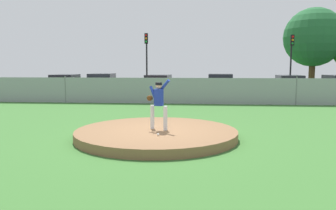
{
  "coord_description": "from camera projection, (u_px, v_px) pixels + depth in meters",
  "views": [
    {
      "loc": [
        1.37,
        -10.48,
        2.32
      ],
      "look_at": [
        0.28,
        1.02,
        0.97
      ],
      "focal_mm": 35.31,
      "sensor_mm": 36.0,
      "label": 1
    }
  ],
  "objects": [
    {
      "name": "parked_car_slate",
      "position": [
        220.0,
        86.0,
        24.75
      ],
      "size": [
        2.12,
        4.14,
        1.76
      ],
      "color": "slate",
      "rests_on": "ground_plane"
    },
    {
      "name": "parked_car_burgundy",
      "position": [
        65.0,
        86.0,
        25.59
      ],
      "size": [
        2.14,
        4.59,
        1.7
      ],
      "color": "maroon",
      "rests_on": "ground_plane"
    },
    {
      "name": "parked_car_champagne",
      "position": [
        289.0,
        88.0,
        23.84
      ],
      "size": [
        1.94,
        4.32,
        1.69
      ],
      "color": "tan",
      "rests_on": "ground_plane"
    },
    {
      "name": "traffic_cone_orange",
      "position": [
        256.0,
        94.0,
        24.69
      ],
      "size": [
        0.4,
        0.4,
        0.55
      ],
      "color": "orange",
      "rests_on": "asphalt_strip"
    },
    {
      "name": "traffic_light_far",
      "position": [
        291.0,
        54.0,
        27.95
      ],
      "size": [
        0.28,
        0.46,
        4.97
      ],
      "color": "black",
      "rests_on": "ground_plane"
    },
    {
      "name": "parked_car_white",
      "position": [
        102.0,
        86.0,
        25.09
      ],
      "size": [
        2.19,
        4.77,
        1.78
      ],
      "color": "silver",
      "rests_on": "ground_plane"
    },
    {
      "name": "ground_plane",
      "position": [
        172.0,
        113.0,
        16.69
      ],
      "size": [
        80.0,
        80.0,
        0.0
      ],
      "primitive_type": "plane",
      "color": "#386B2D"
    },
    {
      "name": "chainlink_fence",
      "position": [
        177.0,
        91.0,
        20.55
      ],
      "size": [
        36.08,
        0.07,
        1.72
      ],
      "color": "gray",
      "rests_on": "ground_plane"
    },
    {
      "name": "pitchers_mound",
      "position": [
        156.0,
        134.0,
        10.74
      ],
      "size": [
        5.24,
        5.24,
        0.28
      ],
      "primitive_type": "cylinder",
      "color": "brown",
      "rests_on": "ground_plane"
    },
    {
      "name": "asphalt_strip",
      "position": [
        181.0,
        97.0,
        25.1
      ],
      "size": [
        44.0,
        7.0,
        0.01
      ],
      "primitive_type": "cube",
      "color": "#2B2B2D",
      "rests_on": "ground_plane"
    },
    {
      "name": "traffic_light_near",
      "position": [
        147.0,
        53.0,
        29.02
      ],
      "size": [
        0.28,
        0.46,
        5.19
      ],
      "color": "black",
      "rests_on": "ground_plane"
    },
    {
      "name": "parked_car_red",
      "position": [
        158.0,
        87.0,
        24.82
      ],
      "size": [
        2.09,
        4.49,
        1.69
      ],
      "color": "#A81919",
      "rests_on": "ground_plane"
    },
    {
      "name": "pitcher_youth",
      "position": [
        158.0,
        100.0,
        10.66
      ],
      "size": [
        0.79,
        0.37,
        1.64
      ],
      "color": "silver",
      "rests_on": "pitchers_mound"
    },
    {
      "name": "baseball",
      "position": [
        158.0,
        135.0,
        9.75
      ],
      "size": [
        0.07,
        0.07,
        0.07
      ],
      "primitive_type": "sphere",
      "color": "white",
      "rests_on": "pitchers_mound"
    },
    {
      "name": "tree_broad_left",
      "position": [
        313.0,
        37.0,
        30.93
      ],
      "size": [
        5.47,
        5.47,
        7.78
      ],
      "color": "#4C331E",
      "rests_on": "ground_plane"
    }
  ]
}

